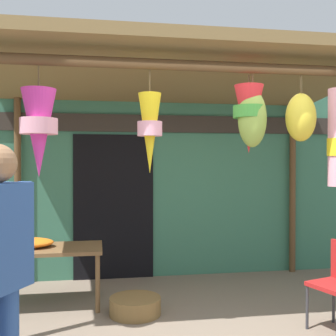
# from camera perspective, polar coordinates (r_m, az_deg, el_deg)

# --- Properties ---
(shop_facade) EXTENTS (11.43, 0.29, 3.48)m
(shop_facade) POSITION_cam_1_polar(r_m,az_deg,el_deg) (6.04, -0.24, 1.96)
(shop_facade) COLOR #387056
(shop_facade) RESTS_ON ground_plane
(market_stall_canopy) EXTENTS (4.38, 2.51, 2.79)m
(market_stall_canopy) POSITION_cam_1_polar(r_m,az_deg,el_deg) (4.74, 2.27, 10.65)
(market_stall_canopy) COLOR brown
(market_stall_canopy) RESTS_ON ground_plane
(display_table) EXTENTS (1.47, 0.67, 0.66)m
(display_table) POSITION_cam_1_polar(r_m,az_deg,el_deg) (4.95, -17.71, -11.07)
(display_table) COLOR brown
(display_table) RESTS_ON ground_plane
(flower_heap_on_table) EXTENTS (0.56, 0.39, 0.10)m
(flower_heap_on_table) POSITION_cam_1_polar(r_m,az_deg,el_deg) (4.96, -18.49, -9.68)
(flower_heap_on_table) COLOR orange
(flower_heap_on_table) RESTS_ON display_table
(wicker_basket_by_table) EXTENTS (0.54, 0.54, 0.18)m
(wicker_basket_by_table) POSITION_cam_1_polar(r_m,az_deg,el_deg) (4.66, -4.51, -18.27)
(wicker_basket_by_table) COLOR brown
(wicker_basket_by_table) RESTS_ON ground_plane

